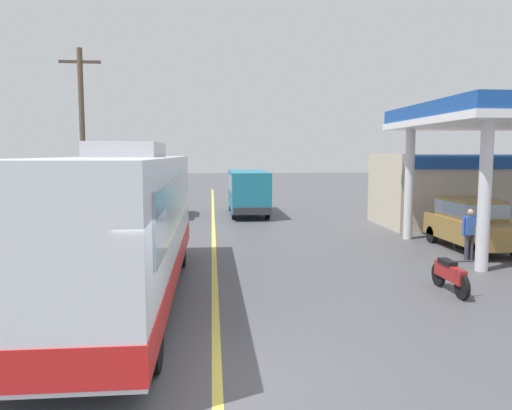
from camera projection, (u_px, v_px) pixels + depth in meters
name	position (u px, v px, depth m)	size (l,w,h in m)	color
ground	(213.00, 215.00, 27.19)	(120.00, 120.00, 0.00)	#4C4C51
lane_divider_stripe	(213.00, 229.00, 22.24)	(0.16, 50.00, 0.01)	#D8CC4C
coach_bus_main	(122.00, 227.00, 11.26)	(2.60, 11.04, 3.69)	silver
gas_station_roadside	(478.00, 172.00, 21.14)	(9.10, 11.95, 5.10)	#194799
car_at_pump	(471.00, 221.00, 17.33)	(1.70, 4.20, 1.82)	olive
minibus_opposing_lane	(248.00, 188.00, 27.34)	(2.04, 6.13, 2.44)	teal
motorcycle_parked_forecourt	(450.00, 275.00, 12.00)	(0.55, 1.80, 0.92)	black
pedestrian_near_pump	(470.00, 231.00, 15.61)	(0.55, 0.22, 1.66)	#33333F
pedestrian_by_shop	(458.00, 223.00, 17.51)	(0.55, 0.22, 1.66)	#33333F
car_trailing_behind_bus	(170.00, 198.00, 26.71)	(1.70, 4.20, 1.82)	#B2B2B7
utility_pole_roadside	(83.00, 136.00, 21.84)	(1.80, 0.24, 8.05)	brown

